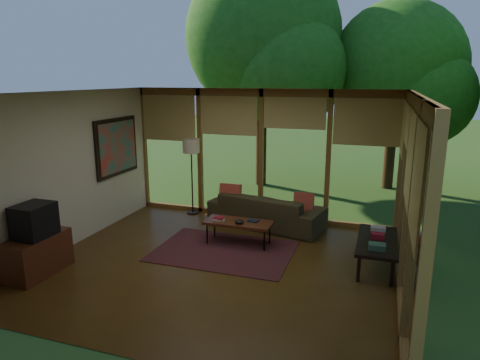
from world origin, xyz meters
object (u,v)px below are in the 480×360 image
(sofa, at_px, (266,210))
(media_cabinet, at_px, (37,255))
(floor_lamp, at_px, (191,150))
(coffee_table, at_px, (238,223))
(side_console, at_px, (377,242))
(television, at_px, (34,221))

(sofa, bearing_deg, media_cabinet, 60.86)
(floor_lamp, distance_m, coffee_table, 2.29)
(sofa, xyz_separation_m, side_console, (2.14, -1.30, 0.08))
(sofa, relative_size, floor_lamp, 1.38)
(coffee_table, distance_m, side_console, 2.37)
(sofa, distance_m, floor_lamp, 2.07)
(floor_lamp, bearing_deg, coffee_table, -41.93)
(television, xyz_separation_m, coffee_table, (2.49, 2.09, -0.46))
(floor_lamp, bearing_deg, media_cabinet, -105.89)
(media_cabinet, relative_size, coffee_table, 0.83)
(media_cabinet, height_order, television, television)
(coffee_table, xyz_separation_m, side_console, (2.36, -0.22, 0.02))
(sofa, xyz_separation_m, television, (-2.71, -3.17, 0.52))
(television, relative_size, floor_lamp, 0.33)
(floor_lamp, height_order, side_console, floor_lamp)
(media_cabinet, xyz_separation_m, coffee_table, (2.51, 2.09, 0.09))
(sofa, relative_size, media_cabinet, 2.27)
(floor_lamp, distance_m, side_console, 4.31)
(sofa, relative_size, side_console, 1.62)
(television, relative_size, coffee_table, 0.46)
(coffee_table, height_order, side_console, side_console)
(coffee_table, bearing_deg, side_console, -5.33)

